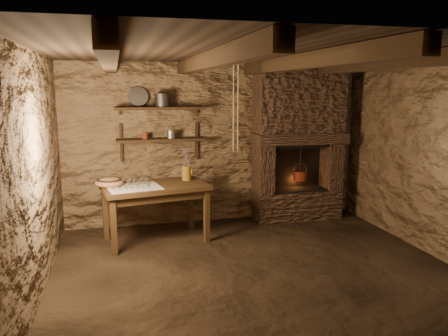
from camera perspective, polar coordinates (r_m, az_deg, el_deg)
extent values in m
plane|color=black|center=(5.09, 4.13, -13.15)|extent=(4.50, 4.50, 0.00)
cube|color=brown|center=(6.65, -1.09, 3.22)|extent=(4.50, 0.04, 2.40)
cube|color=brown|center=(2.96, 16.60, -6.38)|extent=(4.50, 0.04, 2.40)
cube|color=brown|center=(4.57, -23.55, -0.95)|extent=(0.04, 4.00, 2.40)
cube|color=brown|center=(5.84, 25.78, 1.18)|extent=(0.04, 4.00, 2.40)
cube|color=black|center=(4.68, 4.52, 14.89)|extent=(4.50, 4.00, 0.04)
cube|color=black|center=(4.44, -14.77, 13.67)|extent=(0.14, 3.95, 0.16)
cube|color=black|center=(4.54, -1.67, 13.91)|extent=(0.14, 3.95, 0.16)
cube|color=black|center=(4.85, 10.28, 13.53)|extent=(0.14, 3.95, 0.16)
cube|color=black|center=(5.34, 20.37, 12.76)|extent=(0.14, 3.95, 0.16)
cube|color=black|center=(6.34, -8.29, 3.67)|extent=(1.25, 0.30, 0.04)
cube|color=black|center=(6.30, -8.40, 7.74)|extent=(1.25, 0.30, 0.04)
cube|color=#3C281E|center=(7.00, 9.43, -4.69)|extent=(1.35, 0.45, 0.45)
cube|color=#3C281E|center=(6.67, 5.14, -0.06)|extent=(0.23, 0.45, 0.75)
cube|color=#3C281E|center=(7.11, 13.74, 0.34)|extent=(0.23, 0.45, 0.75)
cube|color=#3C281E|center=(6.78, 9.80, 3.89)|extent=(1.43, 0.51, 0.16)
cube|color=#3C281E|center=(6.77, 9.84, 8.55)|extent=(1.35, 0.45, 0.94)
cube|color=black|center=(7.05, 8.95, 0.42)|extent=(0.90, 0.06, 0.75)
cube|color=#362413|center=(5.85, -9.02, -2.43)|extent=(1.46, 0.99, 0.06)
cube|color=#362413|center=(5.87, -9.00, -3.26)|extent=(1.33, 0.86, 0.10)
cube|color=white|center=(5.72, -11.69, -2.48)|extent=(0.74, 0.64, 0.01)
cylinder|color=olive|center=(6.06, -4.92, -0.66)|extent=(0.16, 0.16, 0.20)
torus|color=olive|center=(6.07, -4.30, -0.45)|extent=(0.02, 0.11, 0.11)
ellipsoid|color=#936240|center=(5.87, -14.74, -1.87)|extent=(0.47, 0.47, 0.13)
cylinder|color=#302D2B|center=(6.31, -8.07, 8.68)|extent=(0.26, 0.26, 0.17)
cylinder|color=#9A9995|center=(6.38, -11.16, 9.14)|extent=(0.29, 0.13, 0.28)
cylinder|color=maroon|center=(6.32, -10.28, 4.16)|extent=(0.10, 0.10, 0.09)
cylinder|color=maroon|center=(6.86, 9.88, -1.01)|extent=(0.26, 0.26, 0.14)
torus|color=#302D2B|center=(6.85, 9.90, -0.30)|extent=(0.23, 0.01, 0.23)
cylinder|color=#302D2B|center=(6.82, 9.94, 1.04)|extent=(0.01, 0.01, 0.44)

